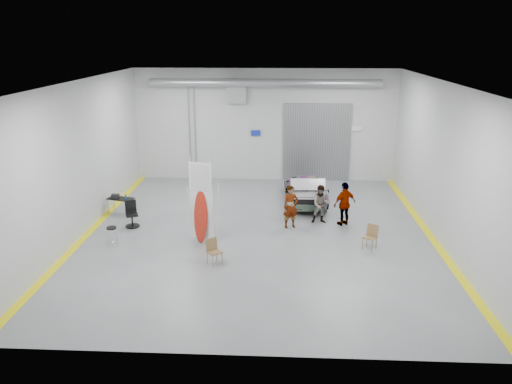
{
  "coord_description": "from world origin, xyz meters",
  "views": [
    {
      "loc": [
        0.85,
        -18.61,
        7.64
      ],
      "look_at": [
        -0.13,
        0.84,
        1.5
      ],
      "focal_mm": 35.0,
      "sensor_mm": 36.0,
      "label": 1
    }
  ],
  "objects_px": {
    "sedan_car": "(306,188)",
    "surfboard_display": "(203,209)",
    "person_c": "(345,204)",
    "folding_chair_far": "(370,242)",
    "person_a": "(291,207)",
    "work_table": "(119,198)",
    "person_b": "(321,204)",
    "office_chair": "(132,215)",
    "shop_stool": "(112,237)",
    "folding_chair_near": "(215,257)"
  },
  "relations": [
    {
      "from": "person_a",
      "to": "shop_stool",
      "type": "relative_size",
      "value": 2.34
    },
    {
      "from": "work_table",
      "to": "office_chair",
      "type": "distance_m",
      "value": 1.86
    },
    {
      "from": "person_c",
      "to": "person_a",
      "type": "bearing_deg",
      "value": -20.7
    },
    {
      "from": "person_a",
      "to": "surfboard_display",
      "type": "distance_m",
      "value": 3.81
    },
    {
      "from": "sedan_car",
      "to": "person_c",
      "type": "relative_size",
      "value": 2.4
    },
    {
      "from": "work_table",
      "to": "sedan_car",
      "type": "bearing_deg",
      "value": 14.21
    },
    {
      "from": "person_c",
      "to": "person_b",
      "type": "bearing_deg",
      "value": -41.27
    },
    {
      "from": "sedan_car",
      "to": "surfboard_display",
      "type": "bearing_deg",
      "value": 47.68
    },
    {
      "from": "person_b",
      "to": "person_c",
      "type": "bearing_deg",
      "value": -13.53
    },
    {
      "from": "person_b",
      "to": "work_table",
      "type": "height_order",
      "value": "person_b"
    },
    {
      "from": "person_b",
      "to": "work_table",
      "type": "relative_size",
      "value": 1.33
    },
    {
      "from": "person_b",
      "to": "folding_chair_near",
      "type": "distance_m",
      "value": 5.85
    },
    {
      "from": "sedan_car",
      "to": "person_b",
      "type": "distance_m",
      "value": 2.9
    },
    {
      "from": "office_chair",
      "to": "person_a",
      "type": "bearing_deg",
      "value": -20.37
    },
    {
      "from": "person_b",
      "to": "shop_stool",
      "type": "height_order",
      "value": "person_b"
    },
    {
      "from": "person_b",
      "to": "folding_chair_far",
      "type": "bearing_deg",
      "value": -61.99
    },
    {
      "from": "sedan_car",
      "to": "person_a",
      "type": "relative_size",
      "value": 2.47
    },
    {
      "from": "shop_stool",
      "to": "person_a",
      "type": "bearing_deg",
      "value": 18.86
    },
    {
      "from": "person_a",
      "to": "person_c",
      "type": "relative_size",
      "value": 0.97
    },
    {
      "from": "sedan_car",
      "to": "surfboard_display",
      "type": "height_order",
      "value": "surfboard_display"
    },
    {
      "from": "sedan_car",
      "to": "office_chair",
      "type": "relative_size",
      "value": 4.1
    },
    {
      "from": "folding_chair_near",
      "to": "work_table",
      "type": "xyz_separation_m",
      "value": [
        -4.91,
        4.98,
        0.43
      ]
    },
    {
      "from": "person_b",
      "to": "work_table",
      "type": "distance_m",
      "value": 8.92
    },
    {
      "from": "person_a",
      "to": "work_table",
      "type": "bearing_deg",
      "value": 148.68
    },
    {
      "from": "person_a",
      "to": "sedan_car",
      "type": "bearing_deg",
      "value": 55.78
    },
    {
      "from": "surfboard_display",
      "to": "office_chair",
      "type": "xyz_separation_m",
      "value": [
        -3.21,
        1.51,
        -0.88
      ]
    },
    {
      "from": "sedan_car",
      "to": "person_c",
      "type": "bearing_deg",
      "value": 112.56
    },
    {
      "from": "folding_chair_near",
      "to": "work_table",
      "type": "distance_m",
      "value": 7.01
    },
    {
      "from": "sedan_car",
      "to": "folding_chair_far",
      "type": "xyz_separation_m",
      "value": [
        2.15,
        -5.5,
        -0.36
      ]
    },
    {
      "from": "sedan_car",
      "to": "person_b",
      "type": "xyz_separation_m",
      "value": [
        0.53,
        -2.84,
        0.18
      ]
    },
    {
      "from": "shop_stool",
      "to": "work_table",
      "type": "height_order",
      "value": "work_table"
    },
    {
      "from": "folding_chair_far",
      "to": "office_chair",
      "type": "xyz_separation_m",
      "value": [
        -9.48,
        1.85,
        0.19
      ]
    },
    {
      "from": "shop_stool",
      "to": "office_chair",
      "type": "distance_m",
      "value": 2.08
    },
    {
      "from": "shop_stool",
      "to": "work_table",
      "type": "distance_m",
      "value": 3.72
    },
    {
      "from": "person_b",
      "to": "shop_stool",
      "type": "relative_size",
      "value": 2.15
    },
    {
      "from": "person_a",
      "to": "person_b",
      "type": "xyz_separation_m",
      "value": [
        1.3,
        0.58,
        -0.07
      ]
    },
    {
      "from": "surfboard_display",
      "to": "office_chair",
      "type": "bearing_deg",
      "value": 171.58
    },
    {
      "from": "folding_chair_near",
      "to": "shop_stool",
      "type": "xyz_separation_m",
      "value": [
        -4.06,
        1.37,
        0.1
      ]
    },
    {
      "from": "person_c",
      "to": "office_chair",
      "type": "bearing_deg",
      "value": -26.87
    },
    {
      "from": "person_a",
      "to": "folding_chair_far",
      "type": "bearing_deg",
      "value": -56.96
    },
    {
      "from": "person_c",
      "to": "folding_chair_near",
      "type": "xyz_separation_m",
      "value": [
        -4.93,
        -4.08,
        -0.64
      ]
    },
    {
      "from": "surfboard_display",
      "to": "folding_chair_far",
      "type": "bearing_deg",
      "value": 13.72
    },
    {
      "from": "person_b",
      "to": "person_c",
      "type": "relative_size",
      "value": 0.89
    },
    {
      "from": "person_a",
      "to": "folding_chair_near",
      "type": "bearing_deg",
      "value": -147.65
    },
    {
      "from": "folding_chair_far",
      "to": "work_table",
      "type": "distance_m",
      "value": 11.05
    },
    {
      "from": "surfboard_display",
      "to": "sedan_car",
      "type": "bearing_deg",
      "value": 68.17
    },
    {
      "from": "sedan_car",
      "to": "surfboard_display",
      "type": "distance_m",
      "value": 6.65
    },
    {
      "from": "folding_chair_near",
      "to": "folding_chair_far",
      "type": "xyz_separation_m",
      "value": [
        5.59,
        1.6,
        0.0
      ]
    },
    {
      "from": "person_c",
      "to": "shop_stool",
      "type": "distance_m",
      "value": 9.41
    },
    {
      "from": "shop_stool",
      "to": "surfboard_display",
      "type": "bearing_deg",
      "value": 9.45
    }
  ]
}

